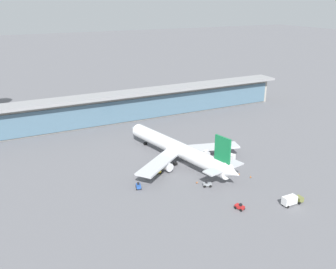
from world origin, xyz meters
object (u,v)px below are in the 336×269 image
service_truck_near_nose_grey (207,184)px  safety_cone_charlie (239,174)px  service_truck_at_far_stand_red (240,207)px  service_truck_by_tail_olive (291,200)px  safety_cone_bravo (251,177)px  safety_cone_alpha (197,182)px  service_truck_on_taxiway_blue (138,186)px  service_truck_mid_apron_yellow (158,170)px  airliner_on_stand (179,149)px  service_truck_under_wing_olive (227,156)px

service_truck_near_nose_grey → safety_cone_charlie: 15.30m
safety_cone_charlie → service_truck_at_far_stand_red: bearing=-126.7°
service_truck_by_tail_olive → safety_cone_bravo: service_truck_by_tail_olive is taller
service_truck_by_tail_olive → safety_cone_alpha: bearing=125.6°
service_truck_on_taxiway_blue → service_truck_at_far_stand_red: same height
service_truck_on_taxiway_blue → service_truck_at_far_stand_red: size_ratio=1.00×
service_truck_mid_apron_yellow → service_truck_at_far_stand_red: size_ratio=0.95×
service_truck_by_tail_olive → safety_cone_bravo: (0.92, 20.54, -1.37)m
service_truck_on_taxiway_blue → service_truck_by_tail_olive: bearing=-39.5°
service_truck_near_nose_grey → safety_cone_alpha: 4.13m
airliner_on_stand → service_truck_at_far_stand_red: bearing=-90.6°
service_truck_at_far_stand_red → airliner_on_stand: bearing=89.4°
airliner_on_stand → service_truck_by_tail_olive: 46.68m
service_truck_under_wing_olive → safety_cone_alpha: (-20.60, -11.19, -1.37)m
service_truck_by_tail_olive → service_truck_near_nose_grey: bearing=127.2°
airliner_on_stand → service_truck_on_taxiway_blue: (-22.38, -12.85, -4.47)m
safety_cone_charlie → service_truck_near_nose_grey: bearing=-171.1°
service_truck_near_nose_grey → service_truck_by_tail_olive: service_truck_by_tail_olive is taller
service_truck_on_taxiway_blue → safety_cone_bravo: (38.62, -10.56, -0.56)m
safety_cone_alpha → safety_cone_charlie: size_ratio=1.00×
service_truck_near_nose_grey → safety_cone_charlie: service_truck_near_nose_grey is taller
service_truck_under_wing_olive → service_truck_at_far_stand_red: 36.48m
service_truck_at_far_stand_red → safety_cone_alpha: 20.67m
service_truck_under_wing_olive → safety_cone_bravo: bearing=-94.9°
service_truck_near_nose_grey → service_truck_on_taxiway_blue: bearing=156.3°
service_truck_at_far_stand_red → service_truck_near_nose_grey: bearing=92.8°
service_truck_by_tail_olive → service_truck_at_far_stand_red: size_ratio=2.26×
service_truck_mid_apron_yellow → safety_cone_alpha: 15.93m
airliner_on_stand → safety_cone_charlie: airliner_on_stand is taller
service_truck_at_far_stand_red → safety_cone_charlie: service_truck_at_far_stand_red is taller
service_truck_on_taxiway_blue → service_truck_at_far_stand_red: (21.98, -26.09, 0.00)m
service_truck_under_wing_olive → safety_cone_bravo: 16.29m
airliner_on_stand → safety_cone_bravo: (16.24, -23.41, -5.02)m
service_truck_near_nose_grey → service_truck_by_tail_olive: size_ratio=0.45×
airliner_on_stand → safety_cone_bravo: bearing=-55.3°
service_truck_mid_apron_yellow → service_truck_on_taxiway_blue: 13.67m
service_truck_near_nose_grey → service_truck_at_far_stand_red: size_ratio=1.01×
safety_cone_bravo → service_truck_mid_apron_yellow: bearing=146.0°
service_truck_near_nose_grey → service_truck_by_tail_olive: (16.54, -21.82, 0.82)m
service_truck_under_wing_olive → service_truck_by_tail_olive: bearing=-93.6°
service_truck_on_taxiway_blue → safety_cone_alpha: size_ratio=4.61×
safety_cone_bravo → airliner_on_stand: bearing=124.7°
airliner_on_stand → safety_cone_charlie: size_ratio=90.46×
service_truck_under_wing_olive → service_truck_mid_apron_yellow: (-28.93, 2.38, -0.82)m
service_truck_mid_apron_yellow → safety_cone_bravo: 33.20m
airliner_on_stand → safety_cone_alpha: bearing=-99.1°
safety_cone_charlie → service_truck_on_taxiway_blue: bearing=169.2°
airliner_on_stand → service_truck_by_tail_olive: airliner_on_stand is taller
safety_cone_alpha → safety_cone_bravo: (19.20, -4.98, 0.00)m
airliner_on_stand → service_truck_under_wing_olive: bearing=-22.3°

